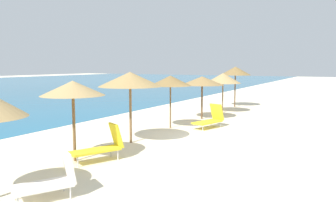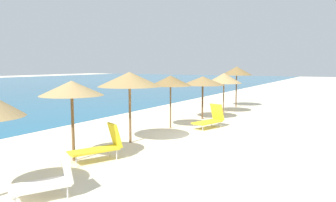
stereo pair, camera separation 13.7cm
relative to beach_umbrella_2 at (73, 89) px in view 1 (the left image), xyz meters
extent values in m
plane|color=beige|center=(5.23, -2.44, -2.27)|extent=(160.00, 160.00, 0.00)
cylinder|color=brown|center=(0.00, 0.00, -1.17)|extent=(0.09, 0.09, 2.21)
cone|color=tan|center=(0.00, 0.00, 0.01)|extent=(1.96, 1.96, 0.46)
cylinder|color=brown|center=(2.86, -0.11, -1.11)|extent=(0.10, 0.10, 2.33)
cone|color=#9E7F4C|center=(2.86, -0.11, 0.18)|extent=(2.43, 2.43, 0.56)
cylinder|color=brown|center=(6.21, -0.03, -1.19)|extent=(0.07, 0.07, 2.17)
cone|color=olive|center=(6.21, -0.03, -0.01)|extent=(1.97, 1.97, 0.49)
cylinder|color=brown|center=(9.45, -0.27, -1.25)|extent=(0.10, 0.10, 2.04)
cone|color=olive|center=(9.45, -0.27, -0.14)|extent=(2.40, 2.40, 0.48)
cylinder|color=brown|center=(12.47, -0.41, -1.27)|extent=(0.08, 0.08, 2.00)
cone|color=tan|center=(12.47, -0.41, -0.10)|extent=(2.26, 2.26, 0.64)
cylinder|color=brown|center=(15.63, -0.22, -1.06)|extent=(0.09, 0.09, 2.43)
cone|color=olive|center=(15.63, -0.22, 0.31)|extent=(2.22, 2.22, 0.62)
cube|color=yellow|center=(0.24, -0.62, -1.92)|extent=(1.64, 1.16, 0.07)
cube|color=yellow|center=(0.91, -0.92, -1.52)|extent=(0.48, 0.63, 0.78)
cylinder|color=silver|center=(-0.26, -0.13, -2.12)|extent=(0.04, 0.04, 0.32)
cylinder|color=silver|center=(-0.46, -0.57, -2.12)|extent=(0.04, 0.04, 0.32)
cylinder|color=silver|center=(0.94, -0.67, -2.12)|extent=(0.04, 0.04, 0.32)
cylinder|color=silver|center=(0.74, -1.11, -2.12)|extent=(0.04, 0.04, 0.32)
cube|color=yellow|center=(6.99, -1.60, -1.97)|extent=(1.71, 1.08, 0.07)
cube|color=yellow|center=(7.71, -1.81, -1.56)|extent=(0.49, 0.73, 0.81)
cylinder|color=silver|center=(6.42, -1.14, -2.14)|extent=(0.04, 0.04, 0.27)
cylinder|color=silver|center=(6.26, -1.68, -2.14)|extent=(0.04, 0.04, 0.27)
cylinder|color=silver|center=(7.72, -1.51, -2.14)|extent=(0.04, 0.04, 0.27)
cylinder|color=silver|center=(7.56, -2.06, -2.14)|extent=(0.04, 0.04, 0.27)
cube|color=white|center=(-2.56, -1.55, -1.96)|extent=(1.43, 1.20, 0.07)
cube|color=white|center=(-2.04, -1.84, -1.60)|extent=(0.47, 0.67, 0.71)
cylinder|color=silver|center=(-2.89, -1.04, -2.13)|extent=(0.04, 0.04, 0.28)
cylinder|color=silver|center=(-1.95, -1.57, -2.13)|extent=(0.04, 0.04, 0.28)
cylinder|color=silver|center=(-2.22, -2.06, -2.13)|extent=(0.04, 0.04, 0.28)
camera|label=1|loc=(-7.38, -7.41, 0.71)|focal=35.18mm
camera|label=2|loc=(-7.31, -7.53, 0.71)|focal=35.18mm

